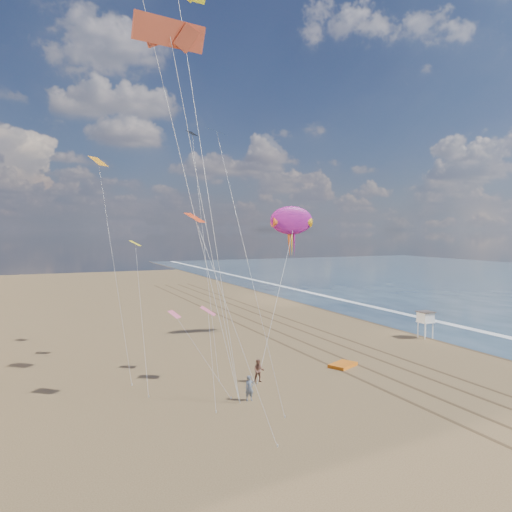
{
  "coord_description": "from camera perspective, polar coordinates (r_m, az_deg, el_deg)",
  "views": [
    {
      "loc": [
        -24.86,
        -16.72,
        11.95
      ],
      "look_at": [
        -5.75,
        26.0,
        9.5
      ],
      "focal_mm": 35.0,
      "sensor_mm": 36.0,
      "label": 1
    }
  ],
  "objects": [
    {
      "name": "foam",
      "position": [
        75.3,
        16.06,
        -6.25
      ],
      "size": [
        260.0,
        260.0,
        0.0
      ],
      "primitive_type": "plane",
      "color": "white",
      "rests_on": "ground"
    },
    {
      "name": "small_kites",
      "position": [
        42.12,
        -9.38,
        6.15
      ],
      "size": [
        11.2,
        17.0,
        17.39
      ],
      "color": "orange",
      "rests_on": "ground"
    },
    {
      "name": "kite_flyer_b",
      "position": [
        40.13,
        0.32,
        -12.98
      ],
      "size": [
        1.07,
        0.97,
        1.8
      ],
      "primitive_type": "imported",
      "rotation": [
        0.0,
        0.0,
        -0.4
      ],
      "color": "brown",
      "rests_on": "ground"
    },
    {
      "name": "show_kite",
      "position": [
        56.39,
        4.09,
        4.04
      ],
      "size": [
        7.98,
        8.07,
        22.13
      ],
      "color": "#A01884",
      "rests_on": "ground"
    },
    {
      "name": "grounded_kite",
      "position": [
        45.29,
        9.9,
        -12.16
      ],
      "size": [
        2.94,
        2.52,
        0.28
      ],
      "primitive_type": "cube",
      "rotation": [
        0.0,
        0.0,
        0.45
      ],
      "color": "orange",
      "rests_on": "ground"
    },
    {
      "name": "lifeguard_stand",
      "position": [
        58.55,
        18.81,
        -6.67
      ],
      "size": [
        1.64,
        1.64,
        2.96
      ],
      "color": "white",
      "rests_on": "ground"
    },
    {
      "name": "tracks",
      "position": [
        55.47,
        6.24,
        -9.45
      ],
      "size": [
        7.68,
        120.0,
        0.01
      ],
      "color": "brown",
      "rests_on": "ground"
    },
    {
      "name": "wet_sand",
      "position": [
        72.69,
        13.52,
        -6.55
      ],
      "size": [
        260.0,
        260.0,
        0.0
      ],
      "primitive_type": "plane",
      "color": "#42301E",
      "rests_on": "ground"
    },
    {
      "name": "kite_flyer_a",
      "position": [
        36.08,
        -0.75,
        -14.86
      ],
      "size": [
        0.65,
        0.43,
        1.77
      ],
      "primitive_type": "imported",
      "rotation": [
        0.0,
        0.0,
        -0.01
      ],
      "color": "slate",
      "rests_on": "ground"
    }
  ]
}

